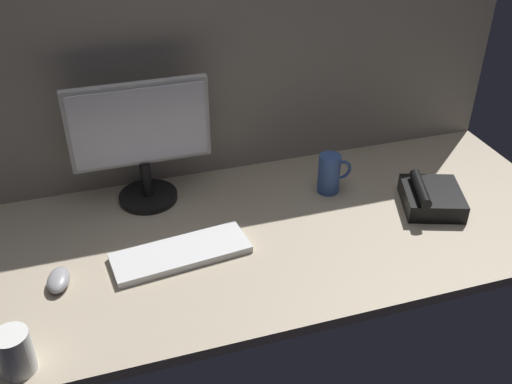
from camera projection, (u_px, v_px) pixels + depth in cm
name	position (u px, v px, depth cm)	size (l,w,h in cm)	color
ground_plane	(272.00, 229.00, 170.31)	(180.00, 80.00, 3.00)	tan
cubicle_wall_back	(235.00, 57.00, 178.62)	(180.00, 5.00, 75.85)	gray
monitor	(141.00, 138.00, 169.96)	(41.08, 18.00, 38.10)	black
keyboard	(181.00, 253.00, 157.28)	(37.00, 13.00, 2.00)	silver
mouse	(58.00, 280.00, 147.26)	(5.60, 9.60, 3.40)	#99999E
mug_ceramic_white	(15.00, 352.00, 122.94)	(7.61, 7.61, 10.59)	white
mug_ceramic_blue	(330.00, 173.00, 181.48)	(10.98, 6.88, 12.74)	#38569E
desk_phone	(431.00, 197.00, 176.06)	(22.28, 23.51, 8.80)	black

